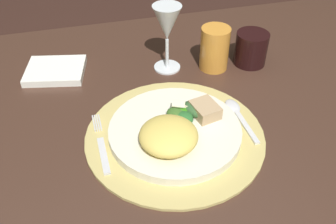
# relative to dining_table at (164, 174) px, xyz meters

# --- Properties ---
(dining_table) EXTENTS (1.39, 0.94, 0.73)m
(dining_table) POSITION_rel_dining_table_xyz_m (0.00, 0.00, 0.00)
(dining_table) COLOR #3F281E
(dining_table) RESTS_ON ground
(placemat) EXTENTS (0.34, 0.34, 0.01)m
(placemat) POSITION_rel_dining_table_xyz_m (0.01, -0.03, 0.14)
(placemat) COLOR tan
(placemat) RESTS_ON dining_table
(dinner_plate) EXTENTS (0.25, 0.25, 0.02)m
(dinner_plate) POSITION_rel_dining_table_xyz_m (0.01, -0.03, 0.15)
(dinner_plate) COLOR silver
(dinner_plate) RESTS_ON placemat
(pasta_serving) EXTENTS (0.11, 0.12, 0.04)m
(pasta_serving) POSITION_rel_dining_table_xyz_m (-0.01, -0.06, 0.18)
(pasta_serving) COLOR #E8C95D
(pasta_serving) RESTS_ON dinner_plate
(salad_greens) EXTENTS (0.09, 0.08, 0.03)m
(salad_greens) POSITION_rel_dining_table_xyz_m (0.04, -0.00, 0.17)
(salad_greens) COLOR #31562D
(salad_greens) RESTS_ON dinner_plate
(bread_piece) EXTENTS (0.06, 0.06, 0.02)m
(bread_piece) POSITION_rel_dining_table_xyz_m (0.08, -0.01, 0.17)
(bread_piece) COLOR tan
(bread_piece) RESTS_ON dinner_plate
(fork) EXTENTS (0.02, 0.16, 0.00)m
(fork) POSITION_rel_dining_table_xyz_m (-0.12, -0.02, 0.14)
(fork) COLOR silver
(fork) RESTS_ON placemat
(spoon) EXTENTS (0.03, 0.13, 0.01)m
(spoon) POSITION_rel_dining_table_xyz_m (0.15, -0.00, 0.14)
(spoon) COLOR silver
(spoon) RESTS_ON placemat
(napkin) EXTENTS (0.15, 0.13, 0.02)m
(napkin) POSITION_rel_dining_table_xyz_m (-0.19, 0.25, 0.14)
(napkin) COLOR white
(napkin) RESTS_ON dining_table
(wine_glass) EXTENTS (0.06, 0.06, 0.15)m
(wine_glass) POSITION_rel_dining_table_xyz_m (0.06, 0.20, 0.24)
(wine_glass) COLOR silver
(wine_glass) RESTS_ON dining_table
(amber_tumbler) EXTENTS (0.07, 0.07, 0.10)m
(amber_tumbler) POSITION_rel_dining_table_xyz_m (0.17, 0.18, 0.18)
(amber_tumbler) COLOR orange
(amber_tumbler) RESTS_ON dining_table
(dark_tumbler) EXTENTS (0.08, 0.08, 0.08)m
(dark_tumbler) POSITION_rel_dining_table_xyz_m (0.26, 0.17, 0.17)
(dark_tumbler) COLOR black
(dark_tumbler) RESTS_ON dining_table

